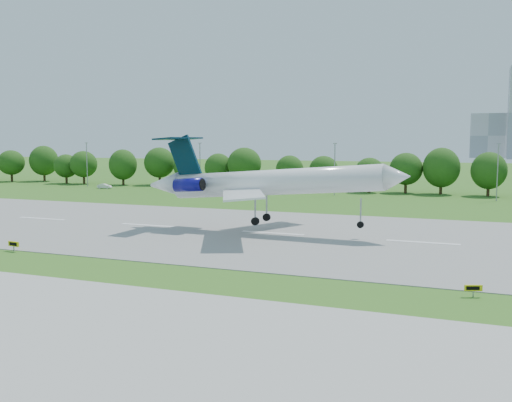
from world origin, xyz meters
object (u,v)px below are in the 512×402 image
at_px(airliner, 262,182).
at_px(taxi_sign_left, 14,244).
at_px(service_vehicle_b, 176,187).
at_px(service_vehicle_a, 105,186).

relative_size(airliner, taxi_sign_left, 22.51).
bearing_deg(service_vehicle_b, service_vehicle_a, 113.48).
bearing_deg(airliner, service_vehicle_a, 141.29).
relative_size(service_vehicle_a, service_vehicle_b, 1.09).
bearing_deg(taxi_sign_left, airliner, 54.55).
relative_size(airliner, service_vehicle_b, 10.71).
relative_size(taxi_sign_left, service_vehicle_a, 0.44).
xyz_separation_m(airliner, service_vehicle_a, (-64.86, 53.00, -6.50)).
height_order(taxi_sign_left, service_vehicle_a, service_vehicle_a).
distance_m(service_vehicle_a, service_vehicle_b, 19.48).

